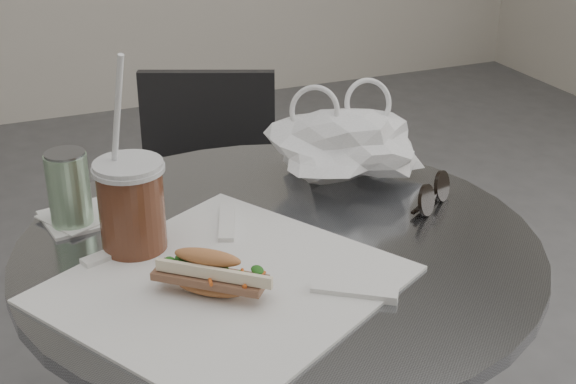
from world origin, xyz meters
name	(u,v)px	position (x,y,z in m)	size (l,w,h in m)	color
chair_far	(208,262)	(0.08, 0.84, 0.34)	(0.43, 0.45, 0.76)	#292A2C
sandwich_paper	(225,284)	(-0.11, 0.11, 0.74)	(0.40, 0.38, 0.00)	white
banh_mi	(209,274)	(-0.14, 0.10, 0.77)	(0.18, 0.17, 0.06)	#CC854D
iced_coffee	(131,205)	(-0.20, 0.26, 0.81)	(0.10, 0.10, 0.29)	brown
sunglasses	(433,195)	(0.27, 0.21, 0.76)	(0.10, 0.08, 0.05)	black
plastic_bag	(346,148)	(0.18, 0.35, 0.80)	(0.24, 0.19, 0.12)	white
napkin_stack	(80,217)	(-0.25, 0.38, 0.74)	(0.13, 0.13, 0.01)	white
drink_can	(69,190)	(-0.27, 0.36, 0.80)	(0.06, 0.06, 0.12)	#5A9B5D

